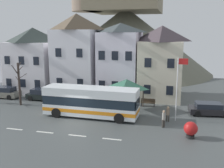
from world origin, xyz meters
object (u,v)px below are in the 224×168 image
(townhouse_03, at_px, (161,62))
(bus_shelter, at_px, (127,84))
(pedestrian_01, at_px, (164,118))
(parked_car_00, at_px, (210,109))
(public_bench, at_px, (148,102))
(bare_tree_00, at_px, (19,83))
(townhouse_02, at_px, (120,60))
(townhouse_01, at_px, (77,55))
(townhouse_00, at_px, (34,60))
(parked_car_02, at_px, (43,95))
(pedestrian_00, at_px, (168,113))
(hilltop_castle, at_px, (125,35))
(transit_bus, at_px, (91,102))
(flagpole, at_px, (178,84))
(parked_car_01, at_px, (3,92))
(harbour_buoy, at_px, (191,129))

(townhouse_03, bearing_deg, bus_shelter, -116.71)
(pedestrian_01, bearing_deg, parked_car_00, 47.81)
(pedestrian_01, bearing_deg, townhouse_03, 95.64)
(public_bench, xyz_separation_m, bare_tree_00, (-14.75, -3.24, 2.22))
(bare_tree_00, bearing_deg, townhouse_02, 35.33)
(bus_shelter, bearing_deg, townhouse_01, 144.39)
(townhouse_00, bearing_deg, bare_tree_00, -72.42)
(parked_car_02, distance_m, pedestrian_00, 16.39)
(townhouse_01, xyz_separation_m, bus_shelter, (8.07, -5.78, -2.58))
(hilltop_castle, xyz_separation_m, pedestrian_00, (10.64, -30.66, -7.01))
(transit_bus, relative_size, flagpole, 1.57)
(townhouse_01, height_order, flagpole, townhouse_01)
(townhouse_02, height_order, pedestrian_01, townhouse_02)
(parked_car_00, xyz_separation_m, pedestrian_00, (-4.17, -3.23, 0.22))
(townhouse_00, height_order, parked_car_01, townhouse_00)
(townhouse_03, distance_m, parked_car_01, 21.11)
(townhouse_00, relative_size, townhouse_02, 0.95)
(parked_car_00, xyz_separation_m, public_bench, (-6.63, 1.64, -0.17))
(bus_shelter, bearing_deg, public_bench, 40.47)
(townhouse_02, xyz_separation_m, flagpole, (7.54, -8.65, -1.21))
(townhouse_01, bearing_deg, bus_shelter, -35.61)
(parked_car_01, bearing_deg, townhouse_01, -153.49)
(townhouse_01, height_order, bare_tree_00, townhouse_01)
(townhouse_00, distance_m, townhouse_01, 6.94)
(townhouse_01, distance_m, townhouse_03, 11.39)
(townhouse_02, distance_m, bare_tree_00, 13.04)
(parked_car_00, relative_size, pedestrian_01, 2.79)
(transit_bus, height_order, harbour_buoy, transit_bus)
(bare_tree_00, bearing_deg, public_bench, 12.39)
(parked_car_01, bearing_deg, pedestrian_00, 167.76)
(townhouse_02, height_order, parked_car_02, townhouse_02)
(townhouse_01, height_order, harbour_buoy, townhouse_01)
(townhouse_00, distance_m, townhouse_02, 12.89)
(townhouse_03, height_order, pedestrian_00, townhouse_03)
(townhouse_02, distance_m, bus_shelter, 6.71)
(bare_tree_00, bearing_deg, harbour_buoy, -15.27)
(bus_shelter, height_order, parked_car_01, bus_shelter)
(townhouse_00, height_order, townhouse_01, townhouse_01)
(townhouse_01, bearing_deg, pedestrian_01, -40.08)
(pedestrian_00, bearing_deg, parked_car_01, 168.93)
(harbour_buoy, bearing_deg, bus_shelter, 135.22)
(parked_car_01, bearing_deg, bus_shelter, 174.71)
(transit_bus, bearing_deg, parked_car_02, 150.15)
(townhouse_01, distance_m, hilltop_castle, 22.12)
(townhouse_02, height_order, parked_car_01, townhouse_02)
(transit_bus, bearing_deg, parked_car_00, 18.13)
(hilltop_castle, xyz_separation_m, harbour_buoy, (12.62, -34.28, -7.11))
(townhouse_02, relative_size, parked_car_02, 2.30)
(parked_car_01, height_order, bare_tree_00, bare_tree_00)
(townhouse_00, height_order, hilltop_castle, hilltop_castle)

